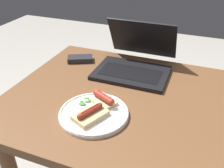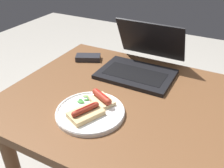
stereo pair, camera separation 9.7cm
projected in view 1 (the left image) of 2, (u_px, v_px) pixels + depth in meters
desk at (139, 123)px, 1.04m from camera, size 1.07×0.77×0.76m
laptop at (135, 62)px, 1.17m from camera, size 0.33×0.34×0.22m
plate at (94, 113)px, 0.89m from camera, size 0.25×0.25×0.02m
sausage_toast_left at (90, 114)px, 0.86m from camera, size 0.12×0.14×0.04m
sausage_toast_middle at (104, 99)px, 0.93m from camera, size 0.11×0.10×0.04m
salad_pile at (85, 101)px, 0.94m from camera, size 0.05×0.07×0.01m
external_drive at (80, 59)px, 1.27m from camera, size 0.14×0.11×0.03m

